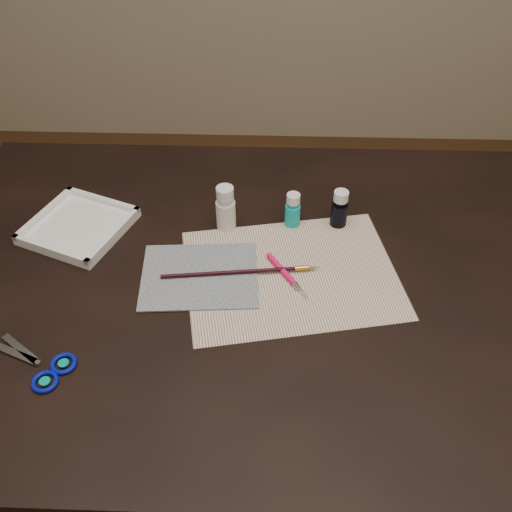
{
  "coord_description": "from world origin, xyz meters",
  "views": [
    {
      "loc": [
        0.03,
        -0.77,
        1.51
      ],
      "look_at": [
        0.0,
        0.0,
        0.8
      ],
      "focal_mm": 40.0,
      "sensor_mm": 36.0,
      "label": 1
    }
  ],
  "objects_px": {
    "paint_bottle_navy": "(340,208)",
    "palette_tray": "(79,226)",
    "paper": "(291,273)",
    "paint_bottle_cyan": "(293,210)",
    "paint_bottle_white": "(226,208)",
    "canvas": "(200,276)",
    "scissors": "(28,361)"
  },
  "relations": [
    {
      "from": "paint_bottle_navy",
      "to": "palette_tray",
      "type": "height_order",
      "value": "paint_bottle_navy"
    },
    {
      "from": "canvas",
      "to": "paint_bottle_navy",
      "type": "bearing_deg",
      "value": 31.21
    },
    {
      "from": "canvas",
      "to": "paint_bottle_white",
      "type": "xyz_separation_m",
      "value": [
        0.04,
        0.15,
        0.05
      ]
    },
    {
      "from": "scissors",
      "to": "paint_bottle_cyan",
      "type": "bearing_deg",
      "value": -117.58
    },
    {
      "from": "paint_bottle_cyan",
      "to": "scissors",
      "type": "distance_m",
      "value": 0.57
    },
    {
      "from": "paint_bottle_cyan",
      "to": "scissors",
      "type": "bearing_deg",
      "value": -139.63
    },
    {
      "from": "paint_bottle_navy",
      "to": "scissors",
      "type": "height_order",
      "value": "paint_bottle_navy"
    },
    {
      "from": "canvas",
      "to": "paint_bottle_white",
      "type": "bearing_deg",
      "value": 75.16
    },
    {
      "from": "canvas",
      "to": "paint_bottle_white",
      "type": "relative_size",
      "value": 2.22
    },
    {
      "from": "paper",
      "to": "paint_bottle_navy",
      "type": "height_order",
      "value": "paint_bottle_navy"
    },
    {
      "from": "canvas",
      "to": "palette_tray",
      "type": "xyz_separation_m",
      "value": [
        -0.26,
        0.13,
        0.01
      ]
    },
    {
      "from": "paint_bottle_navy",
      "to": "scissors",
      "type": "relative_size",
      "value": 0.5
    },
    {
      "from": "paper",
      "to": "paint_bottle_white",
      "type": "height_order",
      "value": "paint_bottle_white"
    },
    {
      "from": "paper",
      "to": "paint_bottle_navy",
      "type": "distance_m",
      "value": 0.19
    },
    {
      "from": "paper",
      "to": "scissors",
      "type": "height_order",
      "value": "scissors"
    },
    {
      "from": "palette_tray",
      "to": "paint_bottle_cyan",
      "type": "bearing_deg",
      "value": 4.18
    },
    {
      "from": "canvas",
      "to": "scissors",
      "type": "distance_m",
      "value": 0.33
    },
    {
      "from": "paint_bottle_white",
      "to": "scissors",
      "type": "distance_m",
      "value": 0.47
    },
    {
      "from": "paper",
      "to": "paint_bottle_navy",
      "type": "relative_size",
      "value": 4.76
    },
    {
      "from": "paint_bottle_white",
      "to": "canvas",
      "type": "bearing_deg",
      "value": -104.84
    },
    {
      "from": "paint_bottle_white",
      "to": "paint_bottle_navy",
      "type": "distance_m",
      "value": 0.23
    },
    {
      "from": "paper",
      "to": "canvas",
      "type": "distance_m",
      "value": 0.17
    },
    {
      "from": "paint_bottle_cyan",
      "to": "palette_tray",
      "type": "height_order",
      "value": "paint_bottle_cyan"
    },
    {
      "from": "canvas",
      "to": "paint_bottle_navy",
      "type": "xyz_separation_m",
      "value": [
        0.27,
        0.16,
        0.04
      ]
    },
    {
      "from": "scissors",
      "to": "canvas",
      "type": "bearing_deg",
      "value": -119.05
    },
    {
      "from": "paper",
      "to": "paint_bottle_cyan",
      "type": "height_order",
      "value": "paint_bottle_cyan"
    },
    {
      "from": "paint_bottle_navy",
      "to": "palette_tray",
      "type": "distance_m",
      "value": 0.54
    },
    {
      "from": "paper",
      "to": "paint_bottle_cyan",
      "type": "bearing_deg",
      "value": 88.71
    },
    {
      "from": "paint_bottle_cyan",
      "to": "paint_bottle_navy",
      "type": "bearing_deg",
      "value": 2.17
    },
    {
      "from": "paint_bottle_white",
      "to": "palette_tray",
      "type": "distance_m",
      "value": 0.31
    },
    {
      "from": "canvas",
      "to": "paint_bottle_cyan",
      "type": "height_order",
      "value": "paint_bottle_cyan"
    },
    {
      "from": "canvas",
      "to": "paint_bottle_cyan",
      "type": "bearing_deg",
      "value": 42.41
    }
  ]
}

